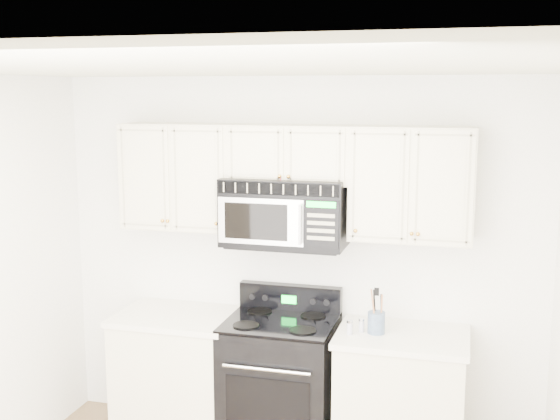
% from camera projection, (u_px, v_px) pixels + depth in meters
% --- Properties ---
extents(room, '(3.51, 3.51, 2.61)m').
position_uv_depth(room, '(209.00, 341.00, 3.39)').
color(room, brown).
rests_on(room, ground).
extents(base_cabinet_left, '(0.86, 0.65, 0.92)m').
position_uv_depth(base_cabinet_left, '(179.00, 379.00, 5.11)').
color(base_cabinet_left, beige).
rests_on(base_cabinet_left, ground).
extents(base_cabinet_right, '(0.86, 0.65, 0.92)m').
position_uv_depth(base_cabinet_right, '(401.00, 404.00, 4.69)').
color(base_cabinet_right, beige).
rests_on(base_cabinet_right, ground).
extents(range, '(0.75, 0.68, 1.12)m').
position_uv_depth(range, '(280.00, 383.00, 4.90)').
color(range, black).
rests_on(range, ground).
extents(upper_cabinets, '(2.44, 0.37, 0.75)m').
position_uv_depth(upper_cabinets, '(291.00, 174.00, 4.79)').
color(upper_cabinets, beige).
rests_on(upper_cabinets, ground).
extents(microwave, '(0.84, 0.47, 0.46)m').
position_uv_depth(microwave, '(285.00, 211.00, 4.79)').
color(microwave, black).
rests_on(microwave, ground).
extents(utensil_crock, '(0.11, 0.11, 0.31)m').
position_uv_depth(utensil_crock, '(376.00, 322.00, 4.61)').
color(utensil_crock, slate).
rests_on(utensil_crock, base_cabinet_right).
extents(shaker_salt, '(0.04, 0.04, 0.10)m').
position_uv_depth(shaker_salt, '(350.00, 327.00, 4.59)').
color(shaker_salt, '#ACA9BD').
rests_on(shaker_salt, base_cabinet_right).
extents(shaker_pepper, '(0.04, 0.04, 0.09)m').
position_uv_depth(shaker_pepper, '(361.00, 325.00, 4.64)').
color(shaker_pepper, '#ACA9BD').
rests_on(shaker_pepper, base_cabinet_right).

